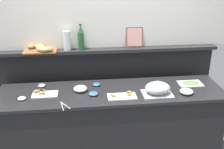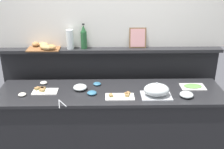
{
  "view_description": "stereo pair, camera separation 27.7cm",
  "coord_description": "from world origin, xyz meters",
  "px_view_note": "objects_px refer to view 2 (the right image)",
  "views": [
    {
      "loc": [
        -0.32,
        -2.83,
        2.34
      ],
      "look_at": [
        0.02,
        0.1,
        1.08
      ],
      "focal_mm": 43.61,
      "sensor_mm": 36.0,
      "label": 1
    },
    {
      "loc": [
        -0.04,
        -2.85,
        2.34
      ],
      "look_at": [
        0.02,
        0.1,
        1.08
      ],
      "focal_mm": 43.61,
      "sensor_mm": 36.0,
      "label": 2
    }
  ],
  "objects_px": {
    "condiment_bowl_cream": "(44,83)",
    "cold_cuts_platter": "(193,86)",
    "bread_basket": "(45,47)",
    "serving_tongs": "(61,103)",
    "serving_cloche": "(156,90)",
    "glass_bowl_large": "(186,95)",
    "condiment_bowl_red": "(92,93)",
    "water_carafe": "(70,39)",
    "condiment_bowl_teal": "(22,94)",
    "glass_bowl_medium": "(80,88)",
    "framed_picture": "(138,38)",
    "wine_bottle_green": "(84,37)",
    "sandwich_platter_side": "(120,96)",
    "sandwich_platter_front": "(44,91)",
    "condiment_bowl_dark": "(97,84)"
  },
  "relations": [
    {
      "from": "glass_bowl_medium",
      "to": "serving_cloche",
      "type": "bearing_deg",
      "value": -11.54
    },
    {
      "from": "glass_bowl_medium",
      "to": "serving_tongs",
      "type": "bearing_deg",
      "value": -117.88
    },
    {
      "from": "sandwich_platter_front",
      "to": "glass_bowl_large",
      "type": "relative_size",
      "value": 1.89
    },
    {
      "from": "serving_cloche",
      "to": "glass_bowl_medium",
      "type": "distance_m",
      "value": 0.89
    },
    {
      "from": "condiment_bowl_teal",
      "to": "serving_tongs",
      "type": "relative_size",
      "value": 0.48
    },
    {
      "from": "glass_bowl_medium",
      "to": "glass_bowl_large",
      "type": "bearing_deg",
      "value": -9.67
    },
    {
      "from": "condiment_bowl_teal",
      "to": "condiment_bowl_cream",
      "type": "bearing_deg",
      "value": 60.76
    },
    {
      "from": "glass_bowl_medium",
      "to": "cold_cuts_platter",
      "type": "bearing_deg",
      "value": 1.91
    },
    {
      "from": "glass_bowl_medium",
      "to": "framed_picture",
      "type": "distance_m",
      "value": 0.96
    },
    {
      "from": "condiment_bowl_dark",
      "to": "sandwich_platter_front",
      "type": "bearing_deg",
      "value": -165.11
    },
    {
      "from": "condiment_bowl_cream",
      "to": "serving_tongs",
      "type": "distance_m",
      "value": 0.59
    },
    {
      "from": "condiment_bowl_teal",
      "to": "framed_picture",
      "type": "distance_m",
      "value": 1.55
    },
    {
      "from": "glass_bowl_large",
      "to": "serving_tongs",
      "type": "relative_size",
      "value": 0.82
    },
    {
      "from": "wine_bottle_green",
      "to": "bread_basket",
      "type": "height_order",
      "value": "wine_bottle_green"
    },
    {
      "from": "condiment_bowl_red",
      "to": "framed_picture",
      "type": "relative_size",
      "value": 0.43
    },
    {
      "from": "cold_cuts_platter",
      "to": "wine_bottle_green",
      "type": "bearing_deg",
      "value": 164.46
    },
    {
      "from": "bread_basket",
      "to": "serving_cloche",
      "type": "bearing_deg",
      "value": -23.05
    },
    {
      "from": "water_carafe",
      "to": "sandwich_platter_front",
      "type": "bearing_deg",
      "value": -122.78
    },
    {
      "from": "condiment_bowl_cream",
      "to": "wine_bottle_green",
      "type": "bearing_deg",
      "value": 25.53
    },
    {
      "from": "bread_basket",
      "to": "cold_cuts_platter",
      "type": "bearing_deg",
      "value": -10.74
    },
    {
      "from": "serving_tongs",
      "to": "glass_bowl_medium",
      "type": "bearing_deg",
      "value": 62.12
    },
    {
      "from": "sandwich_platter_side",
      "to": "glass_bowl_large",
      "type": "relative_size",
      "value": 2.12
    },
    {
      "from": "sandwich_platter_side",
      "to": "sandwich_platter_front",
      "type": "height_order",
      "value": "same"
    },
    {
      "from": "condiment_bowl_cream",
      "to": "cold_cuts_platter",
      "type": "bearing_deg",
      "value": -4.08
    },
    {
      "from": "glass_bowl_large",
      "to": "condiment_bowl_red",
      "type": "distance_m",
      "value": 1.06
    },
    {
      "from": "sandwich_platter_side",
      "to": "glass_bowl_medium",
      "type": "xyz_separation_m",
      "value": [
        -0.47,
        0.19,
        0.02
      ]
    },
    {
      "from": "water_carafe",
      "to": "sandwich_platter_side",
      "type": "bearing_deg",
      "value": -44.28
    },
    {
      "from": "condiment_bowl_red",
      "to": "serving_tongs",
      "type": "height_order",
      "value": "condiment_bowl_red"
    },
    {
      "from": "cold_cuts_platter",
      "to": "framed_picture",
      "type": "xyz_separation_m",
      "value": [
        -0.64,
        0.39,
        0.5
      ]
    },
    {
      "from": "condiment_bowl_dark",
      "to": "wine_bottle_green",
      "type": "relative_size",
      "value": 0.3
    },
    {
      "from": "glass_bowl_large",
      "to": "water_carafe",
      "type": "xyz_separation_m",
      "value": [
        -1.35,
        0.61,
        0.47
      ]
    },
    {
      "from": "cold_cuts_platter",
      "to": "sandwich_platter_front",
      "type": "bearing_deg",
      "value": -177.39
    },
    {
      "from": "bread_basket",
      "to": "water_carafe",
      "type": "bearing_deg",
      "value": 2.01
    },
    {
      "from": "bread_basket",
      "to": "glass_bowl_large",
      "type": "bearing_deg",
      "value": -19.63
    },
    {
      "from": "condiment_bowl_red",
      "to": "serving_tongs",
      "type": "xyz_separation_m",
      "value": [
        -0.32,
        -0.21,
        -0.01
      ]
    },
    {
      "from": "sandwich_platter_side",
      "to": "sandwich_platter_front",
      "type": "xyz_separation_m",
      "value": [
        -0.89,
        0.16,
        0.0
      ]
    },
    {
      "from": "cold_cuts_platter",
      "to": "serving_tongs",
      "type": "bearing_deg",
      "value": -166.05
    },
    {
      "from": "cold_cuts_platter",
      "to": "serving_tongs",
      "type": "xyz_separation_m",
      "value": [
        -1.53,
        -0.38,
        -0.0
      ]
    },
    {
      "from": "water_carafe",
      "to": "bread_basket",
      "type": "bearing_deg",
      "value": -177.99
    },
    {
      "from": "condiment_bowl_red",
      "to": "framed_picture",
      "type": "distance_m",
      "value": 0.93
    },
    {
      "from": "wine_bottle_green",
      "to": "serving_tongs",
      "type": "bearing_deg",
      "value": -105.57
    },
    {
      "from": "glass_bowl_large",
      "to": "condiment_bowl_cream",
      "type": "xyz_separation_m",
      "value": [
        -1.67,
        0.38,
        -0.01
      ]
    },
    {
      "from": "serving_cloche",
      "to": "wine_bottle_green",
      "type": "distance_m",
      "value": 1.12
    },
    {
      "from": "sandwich_platter_side",
      "to": "cold_cuts_platter",
      "type": "bearing_deg",
      "value": 15.01
    },
    {
      "from": "water_carafe",
      "to": "cold_cuts_platter",
      "type": "bearing_deg",
      "value": -13.38
    },
    {
      "from": "glass_bowl_large",
      "to": "condiment_bowl_red",
      "type": "relative_size",
      "value": 1.41
    },
    {
      "from": "condiment_bowl_dark",
      "to": "condiment_bowl_red",
      "type": "bearing_deg",
      "value": -101.58
    },
    {
      "from": "framed_picture",
      "to": "glass_bowl_large",
      "type": "bearing_deg",
      "value": -52.39
    },
    {
      "from": "serving_tongs",
      "to": "framed_picture",
      "type": "relative_size",
      "value": 0.73
    },
    {
      "from": "condiment_bowl_teal",
      "to": "condiment_bowl_cream",
      "type": "height_order",
      "value": "same"
    }
  ]
}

